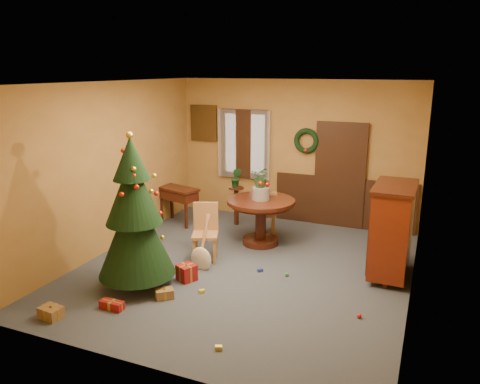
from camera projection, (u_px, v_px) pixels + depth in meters
The scene contains 21 objects.
room_envelope at pixel (304, 169), 9.52m from camera, with size 5.50×5.50×5.50m.
dining_table at pixel (261, 213), 8.40m from camera, with size 1.22×1.22×0.84m.
urn at pixel (261, 193), 8.30m from camera, with size 0.31×0.31×0.23m, color slate.
centerpiece_plant at pixel (261, 177), 8.23m from camera, with size 0.34×0.29×0.37m, color #1E4C23.
chair_near at pixel (205, 230), 7.76m from camera, with size 0.53×0.53×0.95m.
chair_far at pixel (266, 212), 8.82m from camera, with size 0.51×0.51×0.89m.
guitar at pixel (201, 244), 7.36m from camera, with size 0.36×0.17×0.84m, color #EEE4C6, non-canonical shape.
plant_stand at pixel (236, 201), 9.48m from camera, with size 0.30×0.30×0.78m.
stand_plant at pixel (236, 178), 9.35m from camera, with size 0.22×0.18×0.40m, color #19471E.
christmas_tree at pixel (134, 216), 6.61m from camera, with size 1.11×1.11×2.28m.
writing_desk at pixel (178, 197), 9.54m from camera, with size 0.93×0.63×0.75m.
sideboard at pixel (392, 228), 7.03m from camera, with size 0.61×1.14×1.45m.
gift_a at pixel (51, 312), 5.99m from camera, with size 0.31×0.24×0.15m.
gift_b at pixel (187, 273), 7.05m from camera, with size 0.33×0.33×0.25m.
gift_c at pixel (165, 294), 6.51m from camera, with size 0.30×0.29×0.13m.
gift_d at pixel (112, 305), 6.21m from camera, with size 0.33×0.14×0.12m.
toy_a at pixel (260, 270), 7.36m from camera, with size 0.08×0.05×0.05m, color #2639A7.
toy_b at pixel (287, 274), 7.19m from camera, with size 0.06×0.06×0.06m, color green.
toy_c at pixel (202, 291), 6.66m from camera, with size 0.08×0.05×0.05m, color yellow.
toy_d at pixel (359, 316), 5.99m from camera, with size 0.06×0.06×0.06m, color red.
toy_e at pixel (219, 348), 5.32m from camera, with size 0.08×0.05×0.05m, color yellow.
Camera 1 is at (2.60, -6.40, 3.10)m, focal length 35.00 mm.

